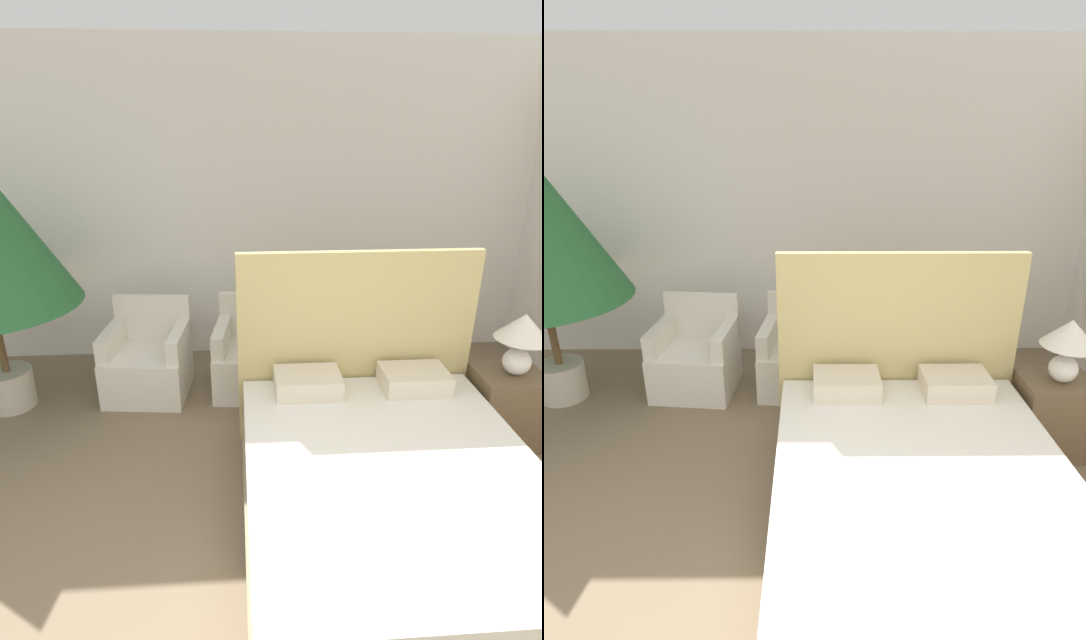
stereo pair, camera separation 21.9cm
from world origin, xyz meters
TOP-DOWN VIEW (x-y plane):
  - wall_back at (0.00, 3.61)m, footprint 10.00×0.06m
  - bed at (0.76, 1.14)m, footprint 1.67×2.03m
  - armchair_near_window_left at (-0.85, 2.78)m, footprint 0.73×0.69m
  - armchair_near_window_right at (0.07, 2.78)m, footprint 0.74×0.70m
  - nightstand at (1.85, 1.86)m, footprint 0.47×0.38m
  - table_lamp at (1.86, 1.86)m, footprint 0.36×0.36m

SIDE VIEW (x-z plane):
  - armchair_near_window_left at x=-0.85m, z-range -0.14..0.67m
  - armchair_near_window_right at x=0.07m, z-range -0.14..0.67m
  - nightstand at x=1.85m, z-range 0.00..0.57m
  - bed at x=0.76m, z-range -0.42..1.00m
  - table_lamp at x=1.86m, z-range 0.64..1.09m
  - wall_back at x=0.00m, z-range 0.00..2.90m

